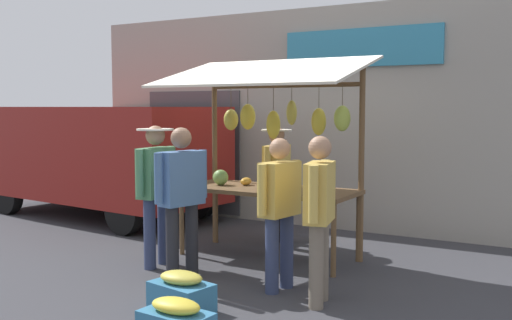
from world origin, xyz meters
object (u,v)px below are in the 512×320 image
at_px(shopper_in_grey_tee, 280,204).
at_px(shopper_with_shopping_bag, 156,184).
at_px(shopper_with_ponytail, 319,208).
at_px(market_stall, 269,133).
at_px(produce_crate_side, 181,292).
at_px(vendor_with_sunhat, 276,175).
at_px(shopper_in_striped_shirt, 182,192).
at_px(parked_van, 95,151).

xyz_separation_m(shopper_in_grey_tee, shopper_with_shopping_bag, (1.69, -0.11, 0.09)).
bearing_deg(shopper_with_ponytail, market_stall, 30.41).
bearing_deg(shopper_with_shopping_bag, produce_crate_side, -136.23).
relative_size(market_stall, vendor_with_sunhat, 1.55).
xyz_separation_m(vendor_with_sunhat, shopper_with_shopping_bag, (0.66, 1.75, 0.04)).
xyz_separation_m(shopper_in_striped_shirt, shopper_in_grey_tee, (-1.10, -0.18, -0.07)).
height_order(vendor_with_sunhat, shopper_with_ponytail, shopper_with_ponytail).
xyz_separation_m(vendor_with_sunhat, produce_crate_side, (-0.52, 2.86, -0.78)).
bearing_deg(shopper_with_shopping_bag, vendor_with_sunhat, -24.12).
xyz_separation_m(market_stall, shopper_in_grey_tee, (-0.76, 1.16, -0.66)).
relative_size(shopper_with_ponytail, parked_van, 0.35).
height_order(market_stall, vendor_with_sunhat, market_stall).
bearing_deg(shopper_with_shopping_bag, parked_van, 52.13).
bearing_deg(parked_van, shopper_with_shopping_bag, 151.40).
relative_size(market_stall, shopper_with_ponytail, 1.55).
height_order(market_stall, produce_crate_side, market_stall).
distance_m(vendor_with_sunhat, produce_crate_side, 3.01).
height_order(shopper_with_shopping_bag, produce_crate_side, shopper_with_shopping_bag).
distance_m(shopper_in_striped_shirt, shopper_with_shopping_bag, 0.66).
bearing_deg(shopper_in_grey_tee, shopper_with_ponytail, -102.79).
bearing_deg(parked_van, vendor_with_sunhat, -179.83).
height_order(shopper_with_ponytail, produce_crate_side, shopper_with_ponytail).
distance_m(shopper_in_striped_shirt, shopper_with_ponytail, 1.63).
bearing_deg(vendor_with_sunhat, parked_van, -99.97).
relative_size(shopper_with_ponytail, shopper_with_shopping_bag, 0.97).
bearing_deg(parked_van, shopper_in_striped_shirt, 152.64).
bearing_deg(produce_crate_side, shopper_in_grey_tee, -116.76).
bearing_deg(shopper_with_ponytail, parked_van, 52.31).
distance_m(vendor_with_sunhat, shopper_in_striped_shirt, 2.05).
bearing_deg(market_stall, vendor_with_sunhat, -69.33).
distance_m(market_stall, shopper_in_striped_shirt, 1.51).
bearing_deg(shopper_in_striped_shirt, shopper_with_shopping_bag, 77.14).
relative_size(vendor_with_sunhat, shopper_in_striped_shirt, 0.97).
bearing_deg(vendor_with_sunhat, shopper_with_ponytail, 32.78).
xyz_separation_m(shopper_in_grey_tee, produce_crate_side, (0.50, 1.00, -0.73)).
relative_size(shopper_in_grey_tee, parked_van, 0.34).
height_order(market_stall, parked_van, market_stall).
bearing_deg(shopper_with_ponytail, shopper_in_striped_shirt, 76.27).
bearing_deg(parked_van, shopper_with_ponytail, 161.26).
height_order(shopper_in_striped_shirt, parked_van, parked_van).
bearing_deg(shopper_in_striped_shirt, vendor_with_sunhat, 11.25).
relative_size(market_stall, parked_van, 0.55).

